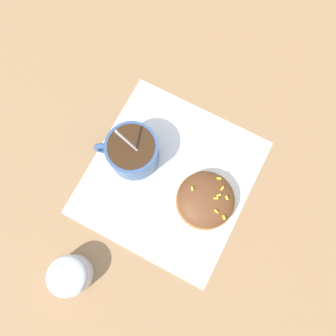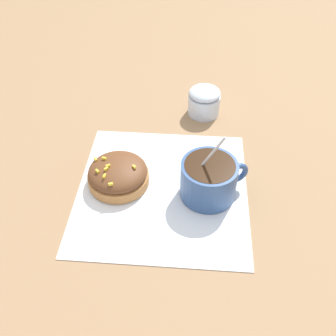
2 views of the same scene
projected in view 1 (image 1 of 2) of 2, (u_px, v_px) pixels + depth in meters
ground_plane at (170, 177)px, 0.57m from camera, size 3.00×3.00×0.00m
paper_napkin at (170, 177)px, 0.57m from camera, size 0.28×0.29×0.00m
coffee_cup at (133, 149)px, 0.54m from camera, size 0.11×0.09×0.12m
frosted_pastry at (205, 200)px, 0.54m from camera, size 0.10×0.10×0.04m
sugar_bowl at (70, 275)px, 0.51m from camera, size 0.06×0.06×0.06m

